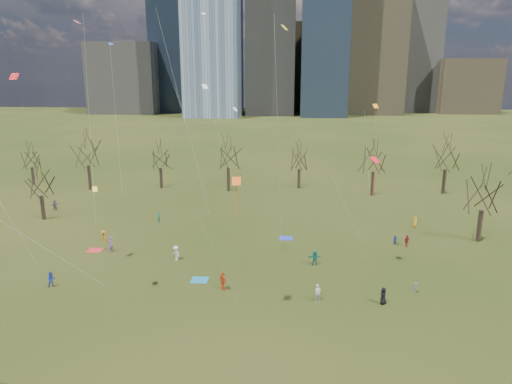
# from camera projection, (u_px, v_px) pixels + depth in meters

# --- Properties ---
(ground) EXTENTS (500.00, 500.00, 0.00)m
(ground) POSITION_uv_depth(u_px,v_px,m) (245.00, 306.00, 38.87)
(ground) COLOR black
(ground) RESTS_ON ground
(downtown_skyline) EXTENTS (212.50, 78.00, 118.00)m
(downtown_skyline) POSITION_uv_depth(u_px,v_px,m) (283.00, 36.00, 233.02)
(downtown_skyline) COLOR slate
(downtown_skyline) RESTS_ON ground
(bare_tree_row) EXTENTS (113.04, 29.80, 9.50)m
(bare_tree_row) POSITION_uv_depth(u_px,v_px,m) (268.00, 159.00, 73.35)
(bare_tree_row) COLOR black
(bare_tree_row) RESTS_ON ground
(blanket_teal) EXTENTS (1.60, 1.50, 0.03)m
(blanket_teal) POSITION_uv_depth(u_px,v_px,m) (200.00, 280.00, 43.79)
(blanket_teal) COLOR #197098
(blanket_teal) RESTS_ON ground
(blanket_navy) EXTENTS (1.60, 1.50, 0.03)m
(blanket_navy) POSITION_uv_depth(u_px,v_px,m) (286.00, 238.00, 55.13)
(blanket_navy) COLOR #263DB2
(blanket_navy) RESTS_ON ground
(blanket_crimson) EXTENTS (1.60, 1.50, 0.03)m
(blanket_crimson) POSITION_uv_depth(u_px,v_px,m) (95.00, 250.00, 51.29)
(blanket_crimson) COLOR red
(blanket_crimson) RESTS_ON ground
(person_1) EXTENTS (0.67, 0.60, 1.54)m
(person_1) POSITION_uv_depth(u_px,v_px,m) (318.00, 293.00, 39.52)
(person_1) COLOR beige
(person_1) RESTS_ON ground
(person_3) EXTENTS (0.47, 0.68, 0.96)m
(person_3) POSITION_uv_depth(u_px,v_px,m) (416.00, 287.00, 41.18)
(person_3) COLOR slate
(person_3) RESTS_ON ground
(person_4) EXTENTS (0.97, 1.08, 1.76)m
(person_4) POSITION_uv_depth(u_px,v_px,m) (223.00, 281.00, 41.61)
(person_4) COLOR #E44219
(person_4) RESTS_ON ground
(person_5) EXTENTS (1.53, 0.63, 1.60)m
(person_5) POSITION_uv_depth(u_px,v_px,m) (315.00, 258.00, 47.14)
(person_5) COLOR #1B7A6C
(person_5) RESTS_ON ground
(person_6) EXTENTS (0.86, 0.87, 1.52)m
(person_6) POSITION_uv_depth(u_px,v_px,m) (383.00, 296.00, 39.01)
(person_6) COLOR black
(person_6) RESTS_ON ground
(person_7) EXTENTS (0.47, 0.68, 1.77)m
(person_7) POSITION_uv_depth(u_px,v_px,m) (111.00, 244.00, 50.70)
(person_7) COLOR #8652A4
(person_7) RESTS_ON ground
(person_8) EXTENTS (0.66, 0.66, 1.08)m
(person_8) POSITION_uv_depth(u_px,v_px,m) (395.00, 240.00, 52.97)
(person_8) COLOR #2748AA
(person_8) RESTS_ON ground
(person_9) EXTENTS (1.16, 1.09, 1.57)m
(person_9) POSITION_uv_depth(u_px,v_px,m) (176.00, 253.00, 48.41)
(person_9) COLOR silver
(person_9) RESTS_ON ground
(person_10) EXTENTS (0.86, 0.71, 1.38)m
(person_10) POSITION_uv_depth(u_px,v_px,m) (407.00, 241.00, 52.38)
(person_10) COLOR red
(person_10) RESTS_ON ground
(person_11) EXTENTS (1.24, 1.55, 1.65)m
(person_11) POSITION_uv_depth(u_px,v_px,m) (55.00, 205.00, 66.45)
(person_11) COLOR #5A595E
(person_11) RESTS_ON ground
(person_12) EXTENTS (0.60, 0.77, 1.39)m
(person_12) POSITION_uv_depth(u_px,v_px,m) (415.00, 222.00, 59.07)
(person_12) COLOR #FEA51C
(person_12) RESTS_ON ground
(person_13) EXTENTS (0.46, 0.59, 1.43)m
(person_13) POSITION_uv_depth(u_px,v_px,m) (159.00, 217.00, 61.01)
(person_13) COLOR #17694F
(person_13) RESTS_ON ground
(person_14) EXTENTS (0.90, 0.83, 1.51)m
(person_14) POSITION_uv_depth(u_px,v_px,m) (51.00, 280.00, 42.16)
(person_14) COLOR #263FA5
(person_14) RESTS_ON ground
(person_15) EXTENTS (1.10, 1.08, 1.51)m
(person_15) POSITION_uv_depth(u_px,v_px,m) (103.00, 237.00, 53.47)
(person_15) COLOR orange
(person_15) RESTS_ON ground
(kites_airborne) EXTENTS (64.57, 47.42, 30.31)m
(kites_airborne) POSITION_uv_depth(u_px,v_px,m) (285.00, 139.00, 49.73)
(kites_airborne) COLOR #FE5A15
(kites_airborne) RESTS_ON ground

